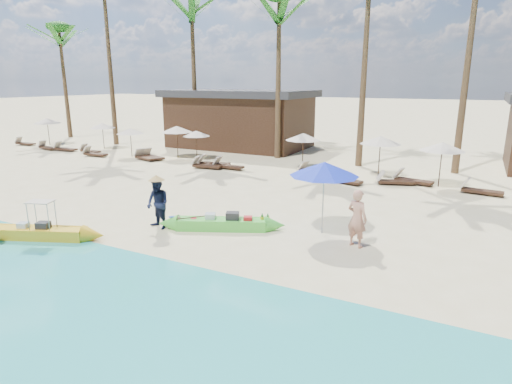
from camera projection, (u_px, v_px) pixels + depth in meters
The scene contains 35 objects.
ground at pixel (195, 229), 14.75m from camera, with size 240.00×240.00×0.00m, color beige.
wet_sand_strip at pixel (76, 291), 10.44m from camera, with size 240.00×4.50×0.01m, color tan.
green_canoe at pixel (221, 224), 14.71m from camera, with size 4.59×2.31×0.62m.
yellow_canoe at pixel (38, 233), 13.83m from camera, with size 4.66×2.16×1.27m.
tourist at pixel (357, 218), 13.03m from camera, with size 0.66×0.43×1.82m, color tan.
vendor_green at pixel (158, 204), 14.66m from camera, with size 0.86×0.67×1.77m, color #131934.
blue_umbrella at pixel (324, 169), 13.85m from camera, with size 2.27×2.27×2.44m.
resort_parasol_0 at pixel (47, 121), 33.79m from camera, with size 2.05×2.05×2.12m.
lounger_0_left at pixel (24, 143), 33.98m from camera, with size 1.77×0.69×0.59m.
lounger_0_right at pixel (47, 147), 31.83m from camera, with size 1.79×0.77×0.59m.
resort_parasol_1 at pixel (102, 126), 31.79m from camera, with size 1.88×1.88×1.93m.
lounger_1_left at pixel (64, 148), 31.15m from camera, with size 1.84×0.74×0.61m.
lounger_1_right at pixel (89, 150), 30.35m from camera, with size 1.67×0.56×0.56m.
resort_parasol_2 at pixel (130, 131), 28.58m from camera, with size 1.84×1.84×1.90m.
lounger_2_left at pixel (94, 153), 29.00m from camera, with size 1.81×0.64×0.61m.
resort_parasol_3 at pixel (177, 129), 28.03m from camera, with size 2.04×2.04×2.10m.
lounger_3_left at pixel (145, 157), 27.62m from camera, with size 1.91×1.00×0.62m.
lounger_3_right at pixel (152, 156), 27.91m from camera, with size 1.94×1.08×0.63m.
resort_parasol_4 at pixel (196, 134), 27.65m from camera, with size 1.80×1.80×1.85m.
lounger_4_left at pixel (206, 165), 24.97m from camera, with size 1.89×0.75×0.63m.
lounger_4_right at pixel (212, 163), 25.60m from camera, with size 2.00×1.02×0.65m.
resort_parasol_5 at pixel (303, 137), 24.36m from camera, with size 2.03×2.03×2.09m.
lounger_5_left at pixel (227, 165), 24.84m from camera, with size 1.87×0.61×0.63m.
resort_parasol_6 at pixel (381, 140), 22.27m from camera, with size 2.13×2.13×2.20m.
lounger_6_left at pixel (313, 171), 23.17m from camera, with size 1.98×1.07×0.64m.
lounger_6_right at pixel (343, 179), 21.39m from camera, with size 1.92×1.00×0.63m.
resort_parasol_7 at pixel (443, 147), 20.27m from camera, with size 2.10×2.10×2.16m.
lounger_7_left at pixel (393, 181), 21.06m from camera, with size 1.89×1.13×0.61m.
lounger_7_right at pixel (411, 179), 21.26m from camera, with size 1.97×0.93×0.64m.
lounger_8_left at pixel (479, 190), 19.30m from camera, with size 1.85×0.74×0.61m.
palm_0 at pixel (60, 43), 36.93m from camera, with size 2.08×2.08×9.90m.
palm_1 at pixel (105, 0), 31.91m from camera, with size 2.08×2.08×13.60m.
palm_2 at pixel (192, 19), 30.03m from camera, with size 2.08×2.08×11.33m.
palm_3 at pixel (279, 21), 26.35m from camera, with size 2.08×2.08×10.52m.
pavilion_west at pixel (240, 118), 32.79m from camera, with size 10.80×6.60×4.30m.
Camera 1 is at (8.27, -11.43, 4.97)m, focal length 30.00 mm.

